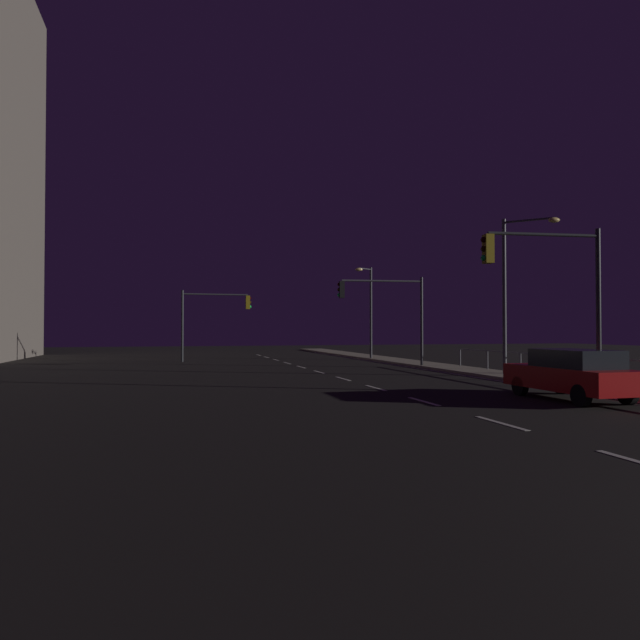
% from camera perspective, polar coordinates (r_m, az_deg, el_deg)
% --- Properties ---
extents(ground_plane, '(112.00, 112.00, 0.00)m').
position_cam_1_polar(ground_plane, '(21.08, 5.33, -6.96)').
color(ground_plane, black).
rests_on(ground_plane, ground).
extents(sidewalk_right, '(2.38, 77.00, 0.14)m').
position_cam_1_polar(sidewalk_right, '(24.74, 21.95, -5.85)').
color(sidewalk_right, gray).
rests_on(sidewalk_right, ground).
extents(lane_markings_center, '(0.14, 50.00, 0.01)m').
position_cam_1_polar(lane_markings_center, '(24.37, 2.40, -6.15)').
color(lane_markings_center, silver).
rests_on(lane_markings_center, ground).
extents(lane_edge_line, '(0.14, 53.00, 0.01)m').
position_cam_1_polar(lane_edge_line, '(28.15, 13.38, -5.44)').
color(lane_edge_line, silver).
rests_on(lane_edge_line, ground).
extents(car, '(1.86, 4.42, 1.57)m').
position_cam_1_polar(car, '(18.65, 24.81, -5.10)').
color(car, '#B71414').
rests_on(car, ground).
extents(traffic_light_mid_left, '(4.26, 0.74, 5.47)m').
position_cam_1_polar(traffic_light_mid_left, '(19.77, 22.77, 4.37)').
color(traffic_light_mid_left, '#2D3033').
rests_on(traffic_light_mid_left, sidewalk_right).
extents(traffic_light_mid_right, '(4.80, 0.34, 4.90)m').
position_cam_1_polar(traffic_light_mid_right, '(38.48, -10.97, 0.95)').
color(traffic_light_mid_right, '#2D3033').
rests_on(traffic_light_mid_right, ground).
extents(traffic_light_overhead_east, '(5.01, 0.85, 5.10)m').
position_cam_1_polar(traffic_light_overhead_east, '(31.50, 6.71, 1.91)').
color(traffic_light_overhead_east, '#38383D').
rests_on(traffic_light_overhead_east, sidewalk_right).
extents(street_lamp_corner, '(1.94, 1.78, 7.25)m').
position_cam_1_polar(street_lamp_corner, '(26.98, 19.59, 4.06)').
color(street_lamp_corner, '#4C4C51').
rests_on(street_lamp_corner, sidewalk_right).
extents(street_lamp_far_end, '(1.51, 0.90, 6.63)m').
position_cam_1_polar(street_lamp_far_end, '(39.92, 5.10, 1.77)').
color(street_lamp_far_end, '#38383D').
rests_on(street_lamp_far_end, sidewalk_right).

